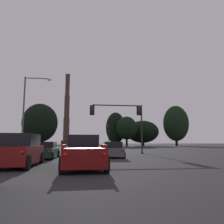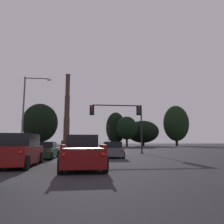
# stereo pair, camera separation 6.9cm
# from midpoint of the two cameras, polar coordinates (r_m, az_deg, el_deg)

# --- Properties ---
(hatchback_right_lane_front) EXTENTS (1.99, 4.14, 1.44)m
(hatchback_right_lane_front) POSITION_cam_midpoint_polar(r_m,az_deg,el_deg) (20.42, 0.01, -9.93)
(hatchback_right_lane_front) COLOR #4C4F54
(hatchback_right_lane_front) RESTS_ON ground_plane
(sedan_left_lane_front) EXTENTS (2.02, 4.72, 1.43)m
(sedan_left_lane_front) POSITION_cam_midpoint_polar(r_m,az_deg,el_deg) (19.92, -17.17, -9.62)
(sedan_left_lane_front) COLOR #0F3823
(sedan_left_lane_front) RESTS_ON ground_plane
(pickup_truck_center_lane_second) EXTENTS (2.33, 5.56, 1.82)m
(pickup_truck_center_lane_second) POSITION_cam_midpoint_polar(r_m,az_deg,el_deg) (12.46, -7.63, -10.46)
(pickup_truck_center_lane_second) COLOR maroon
(pickup_truck_center_lane_second) RESTS_ON ground_plane
(suv_left_lane_second) EXTENTS (2.17, 4.93, 1.86)m
(suv_left_lane_second) POSITION_cam_midpoint_polar(r_m,az_deg,el_deg) (13.84, -23.20, -9.25)
(suv_left_lane_second) COLOR maroon
(suv_left_lane_second) RESTS_ON ground_plane
(traffic_light_overhead_right) EXTENTS (6.74, 0.50, 6.10)m
(traffic_light_overhead_right) POSITION_cam_midpoint_polar(r_m,az_deg,el_deg) (27.47, 3.18, -0.95)
(traffic_light_overhead_right) COLOR black
(traffic_light_overhead_right) RESTS_ON ground_plane
(traffic_light_far_right) EXTENTS (0.78, 0.50, 6.54)m
(traffic_light_far_right) POSITION_cam_midpoint_polar(r_m,az_deg,el_deg) (62.24, -1.00, -5.30)
(traffic_light_far_right) COLOR black
(traffic_light_far_right) RESTS_ON ground_plane
(street_lamp) EXTENTS (3.39, 0.36, 9.73)m
(street_lamp) POSITION_cam_midpoint_polar(r_m,az_deg,el_deg) (29.56, -21.22, 1.40)
(street_lamp) COLOR #56565B
(street_lamp) RESTS_ON ground_plane
(smokestack) EXTENTS (5.36, 5.36, 40.29)m
(smokestack) POSITION_cam_midpoint_polar(r_m,az_deg,el_deg) (125.17, -11.79, -1.18)
(smokestack) COLOR #3C2B22
(smokestack) RESTS_ON ground_plane
(treeline_center_left) EXTENTS (12.48, 11.23, 15.29)m
(treeline_center_left) POSITION_cam_midpoint_polar(r_m,az_deg,el_deg) (82.40, -18.33, -2.70)
(treeline_center_left) COLOR black
(treeline_center_left) RESTS_ON ground_plane
(treeline_left_mid) EXTENTS (7.27, 6.55, 10.38)m
(treeline_left_mid) POSITION_cam_midpoint_polar(r_m,az_deg,el_deg) (76.12, 3.81, -4.20)
(treeline_left_mid) COLOR black
(treeline_left_mid) RESTS_ON ground_plane
(treeline_far_left) EXTENTS (10.01, 9.01, 15.91)m
(treeline_far_left) POSITION_cam_midpoint_polar(r_m,az_deg,el_deg) (90.06, 16.32, -2.85)
(treeline_far_left) COLOR black
(treeline_far_left) RESTS_ON ground_plane
(treeline_far_right) EXTENTS (7.16, 6.45, 12.49)m
(treeline_far_right) POSITION_cam_midpoint_polar(r_m,az_deg,el_deg) (80.75, 0.92, -4.18)
(treeline_far_right) COLOR black
(treeline_far_right) RESTS_ON ground_plane
(treeline_center_right) EXTENTS (12.45, 11.20, 9.74)m
(treeline_center_right) POSITION_cam_midpoint_polar(r_m,az_deg,el_deg) (84.92, 7.95, -5.13)
(treeline_center_right) COLOR black
(treeline_center_right) RESTS_ON ground_plane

